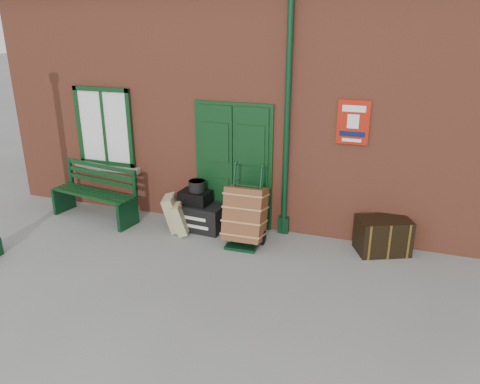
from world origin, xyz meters
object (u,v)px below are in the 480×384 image
at_px(bench, 96,191).
at_px(dark_trunk, 383,235).
at_px(porter_trolley, 245,215).
at_px(houdini_trunk, 198,216).

height_order(bench, dark_trunk, bench).
bearing_deg(bench, porter_trolley, 7.11).
xyz_separation_m(bench, dark_trunk, (5.21, 0.29, -0.24)).
relative_size(bench, porter_trolley, 1.33).
relative_size(porter_trolley, dark_trunk, 1.64).
xyz_separation_m(bench, houdini_trunk, (2.01, 0.16, -0.30)).
distance_m(bench, porter_trolley, 3.01).
distance_m(porter_trolley, dark_trunk, 2.26).
bearing_deg(porter_trolley, dark_trunk, 9.28).
distance_m(bench, houdini_trunk, 2.04).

